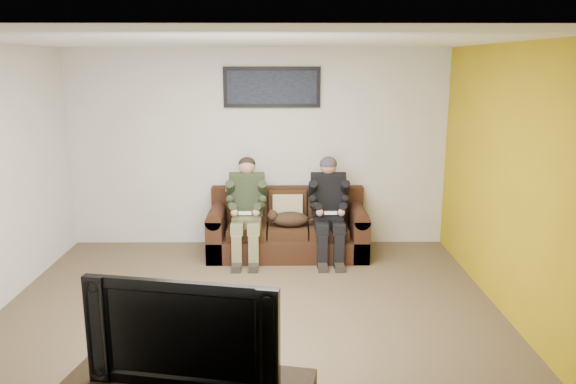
{
  "coord_description": "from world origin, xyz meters",
  "views": [
    {
      "loc": [
        0.34,
        -5.12,
        2.41
      ],
      "look_at": [
        0.39,
        1.2,
        0.95
      ],
      "focal_mm": 35.0,
      "sensor_mm": 36.0,
      "label": 1
    }
  ],
  "objects_px": {
    "person_right": "(329,203)",
    "television": "(188,327)",
    "sofa": "(288,230)",
    "cat": "(289,219)",
    "person_left": "(247,204)",
    "framed_poster": "(272,87)"
  },
  "relations": [
    {
      "from": "sofa",
      "to": "television",
      "type": "height_order",
      "value": "television"
    },
    {
      "from": "cat",
      "to": "person_left",
      "type": "bearing_deg",
      "value": 179.82
    },
    {
      "from": "person_right",
      "to": "cat",
      "type": "distance_m",
      "value": 0.54
    },
    {
      "from": "television",
      "to": "person_right",
      "type": "bearing_deg",
      "value": 83.25
    },
    {
      "from": "framed_poster",
      "to": "sofa",
      "type": "bearing_deg",
      "value": -63.13
    },
    {
      "from": "sofa",
      "to": "person_right",
      "type": "xyz_separation_m",
      "value": [
        0.51,
        -0.17,
        0.39
      ]
    },
    {
      "from": "sofa",
      "to": "cat",
      "type": "distance_m",
      "value": 0.25
    },
    {
      "from": "cat",
      "to": "framed_poster",
      "type": "bearing_deg",
      "value": 110.59
    },
    {
      "from": "sofa",
      "to": "person_right",
      "type": "height_order",
      "value": "person_right"
    },
    {
      "from": "sofa",
      "to": "person_left",
      "type": "bearing_deg",
      "value": -162.04
    },
    {
      "from": "sofa",
      "to": "television",
      "type": "bearing_deg",
      "value": -99.6
    },
    {
      "from": "person_right",
      "to": "framed_poster",
      "type": "xyz_separation_m",
      "value": [
        -0.71,
        0.56,
        1.4
      ]
    },
    {
      "from": "person_right",
      "to": "cat",
      "type": "relative_size",
      "value": 1.92
    },
    {
      "from": "person_right",
      "to": "framed_poster",
      "type": "relative_size",
      "value": 1.01
    },
    {
      "from": "person_right",
      "to": "television",
      "type": "relative_size",
      "value": 1.06
    },
    {
      "from": "person_left",
      "to": "television",
      "type": "bearing_deg",
      "value": -92.01
    },
    {
      "from": "person_right",
      "to": "cat",
      "type": "height_order",
      "value": "person_right"
    },
    {
      "from": "person_left",
      "to": "person_right",
      "type": "bearing_deg",
      "value": 0.02
    },
    {
      "from": "person_left",
      "to": "framed_poster",
      "type": "distance_m",
      "value": 1.54
    },
    {
      "from": "person_right",
      "to": "television",
      "type": "height_order",
      "value": "person_right"
    },
    {
      "from": "framed_poster",
      "to": "person_right",
      "type": "bearing_deg",
      "value": -38.21
    },
    {
      "from": "sofa",
      "to": "person_right",
      "type": "relative_size",
      "value": 1.58
    }
  ]
}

